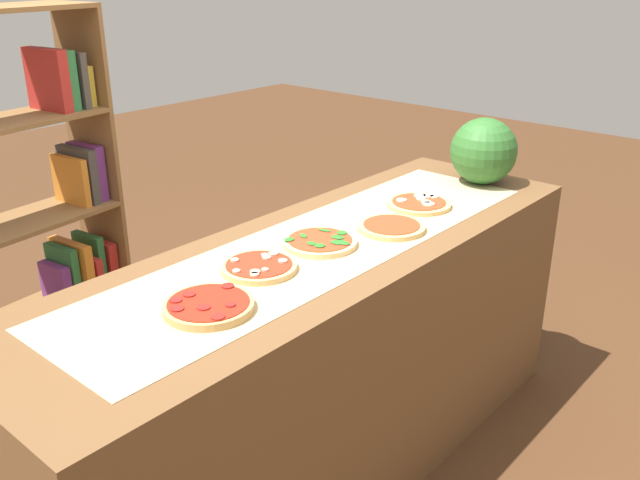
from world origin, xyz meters
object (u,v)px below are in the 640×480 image
at_px(pizza_pepperoni_0, 208,306).
at_px(pizza_plain_3, 392,227).
at_px(bookshelf, 40,229).
at_px(pizza_mushroom_1, 259,267).
at_px(pizza_mozzarella_4, 419,204).
at_px(watermelon, 484,151).
at_px(pizza_spinach_2, 319,242).

distance_m(pizza_pepperoni_0, pizza_plain_3, 0.81).
bearing_deg(bookshelf, pizza_plain_3, -63.80).
bearing_deg(pizza_mushroom_1, pizza_plain_3, -11.35).
height_order(pizza_mushroom_1, pizza_mozzarella_4, pizza_mushroom_1).
height_order(pizza_pepperoni_0, watermelon, watermelon).
distance_m(pizza_pepperoni_0, watermelon, 1.50).
xyz_separation_m(pizza_mushroom_1, bookshelf, (-0.10, 1.18, -0.15)).
distance_m(pizza_pepperoni_0, pizza_spinach_2, 0.54).
bearing_deg(pizza_plain_3, watermelon, 2.68).
bearing_deg(pizza_mozzarella_4, pizza_pepperoni_0, -177.94).
xyz_separation_m(pizza_mushroom_1, watermelon, (1.23, -0.08, 0.13)).
xyz_separation_m(pizza_plain_3, bookshelf, (-0.63, 1.29, -0.15)).
relative_size(pizza_plain_3, bookshelf, 0.14).
relative_size(pizza_mushroom_1, pizza_mozzarella_4, 0.95).
distance_m(pizza_mozzarella_4, bookshelf, 1.53).
height_order(pizza_mozzarella_4, bookshelf, bookshelf).
bearing_deg(watermelon, pizza_mushroom_1, 176.48).
relative_size(watermelon, bookshelf, 0.17).
xyz_separation_m(pizza_spinach_2, bookshelf, (-0.37, 1.19, -0.16)).
relative_size(pizza_plain_3, pizza_mozzarella_4, 0.96).
height_order(pizza_plain_3, pizza_mozzarella_4, pizza_mozzarella_4).
height_order(pizza_spinach_2, pizza_mozzarella_4, pizza_spinach_2).
distance_m(pizza_spinach_2, pizza_plain_3, 0.29).
bearing_deg(pizza_spinach_2, pizza_mozzarella_4, -3.74).
bearing_deg(bookshelf, pizza_spinach_2, -72.89).
xyz_separation_m(pizza_mushroom_1, pizza_mozzarella_4, (0.81, -0.04, -0.00)).
bearing_deg(pizza_plain_3, pizza_spinach_2, 159.63).
height_order(pizza_pepperoni_0, pizza_mushroom_1, pizza_pepperoni_0).
height_order(watermelon, bookshelf, bookshelf).
xyz_separation_m(pizza_pepperoni_0, pizza_mozzarella_4, (1.08, 0.04, -0.00)).
bearing_deg(pizza_mozzarella_4, watermelon, -4.38).
relative_size(pizza_pepperoni_0, bookshelf, 0.15).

